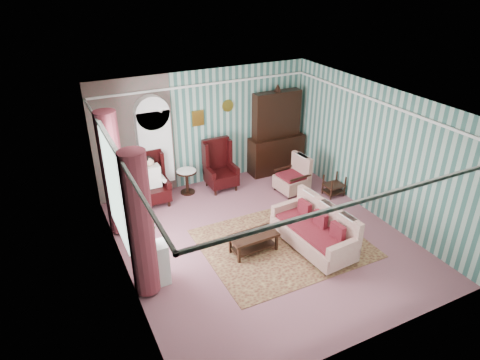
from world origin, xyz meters
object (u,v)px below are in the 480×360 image
nest_table (334,185)px  plant_stand (152,265)px  wingback_left (152,180)px  sofa (313,226)px  round_side_table (187,182)px  coffee_table (253,243)px  floral_armchair (292,173)px  bookcase (156,152)px  wingback_right (221,166)px  dresser_hutch (277,130)px  seated_woman (152,181)px

nest_table → plant_stand: plant_stand is taller
wingback_left → plant_stand: size_ratio=1.56×
sofa → round_side_table: bearing=19.5°
coffee_table → floral_armchair: bearing=41.3°
coffee_table → sofa: bearing=-19.3°
coffee_table → bookcase: bearing=107.5°
wingback_right → coffee_table: 2.80m
wingback_right → sofa: (0.60, -3.11, -0.13)m
wingback_right → floral_armchair: bearing=-32.6°
plant_stand → bookcase: bearing=71.5°
wingback_left → dresser_hutch: bearing=4.4°
seated_woman → wingback_right: bearing=0.0°
sofa → coffee_table: 1.23m
floral_armchair → dresser_hutch: bearing=-17.7°
dresser_hutch → coffee_table: size_ratio=2.47×
plant_stand → sofa: (3.15, -0.36, 0.09)m
round_side_table → floral_armchair: floral_armchair is taller
nest_table → wingback_right: bearing=146.3°
bookcase → wingback_left: 0.68m
bookcase → coffee_table: 3.38m
bookcase → nest_table: 4.37m
wingback_right → floral_armchair: (1.49, -0.95, -0.11)m
plant_stand → sofa: sofa is taller
dresser_hutch → nest_table: bearing=-72.6°
bookcase → floral_armchair: 3.33m
wingback_left → floral_armchair: wingback_left is taller
wingback_left → round_side_table: 0.97m
seated_woman → plant_stand: (-0.80, -2.75, -0.19)m
bookcase → round_side_table: bearing=-20.3°
seated_woman → plant_stand: seated_woman is taller
wingback_right → round_side_table: 0.92m
nest_table → coffee_table: size_ratio=0.57×
wingback_left → floral_armchair: size_ratio=1.22×
bookcase → nest_table: (3.82, -1.94, -0.85)m
sofa → floral_armchair: (0.88, 2.16, 0.02)m
round_side_table → wingback_right: bearing=-10.0°
wingback_right → seated_woman: wingback_right is taller
bookcase → wingback_left: size_ratio=1.79×
bookcase → wingback_right: (1.50, -0.39, -0.50)m
seated_woman → round_side_table: seated_woman is taller
dresser_hutch → sofa: (-1.15, -3.38, -0.69)m
seated_woman → round_side_table: size_ratio=1.97×
floral_armchair → coffee_table: floral_armchair is taller
wingback_left → wingback_right: same height
sofa → coffee_table: sofa is taller
nest_table → floral_armchair: size_ratio=0.53×
nest_table → coffee_table: bearing=-157.7°
dresser_hutch → floral_armchair: 1.42m
round_side_table → dresser_hutch: bearing=2.6°
dresser_hutch → seated_woman: size_ratio=2.00×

